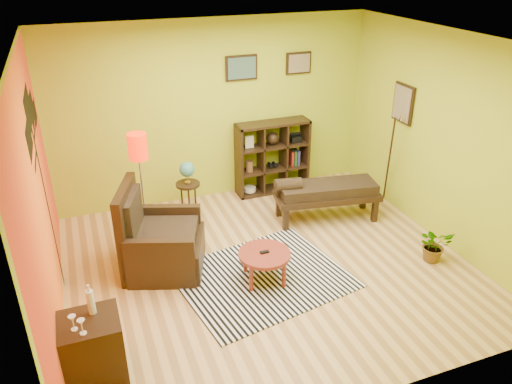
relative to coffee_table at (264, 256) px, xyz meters
name	(u,v)px	position (x,y,z in m)	size (l,w,h in m)	color
ground	(267,266)	(0.14, 0.24, -0.34)	(5.00, 5.00, 0.00)	tan
room_shell	(261,135)	(0.05, 0.26, 1.46)	(5.04, 4.54, 2.82)	#ACBF23
zebra_rug	(262,277)	(-0.01, 0.04, -0.33)	(1.98, 1.61, 0.01)	white
coffee_table	(264,256)	(0.00, 0.00, 0.00)	(0.64, 0.64, 0.41)	maroon
armchair	(159,244)	(-1.14, 0.71, 0.01)	(1.19, 1.18, 1.14)	black
side_cabinet	(93,347)	(-2.06, -0.83, -0.01)	(0.55, 0.50, 0.96)	black
floor_lamp	(139,157)	(-1.21, 1.23, 0.99)	(0.25, 0.25, 1.64)	silver
globe_table	(187,176)	(-0.46, 1.92, 0.33)	(0.36, 0.36, 0.88)	black
cube_shelf	(273,157)	(1.05, 2.27, 0.26)	(1.20, 0.35, 1.20)	black
bench	(325,192)	(1.39, 1.10, 0.12)	(1.60, 0.80, 0.71)	black
potted_plant	(434,248)	(2.22, -0.38, -0.16)	(0.42, 0.46, 0.36)	#26661E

